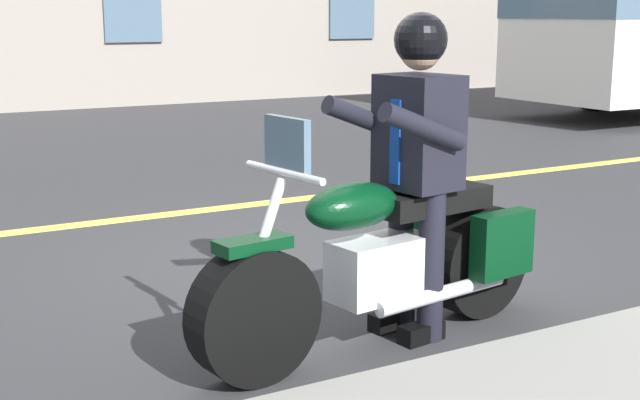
{
  "coord_description": "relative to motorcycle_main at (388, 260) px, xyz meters",
  "views": [
    {
      "loc": [
        2.74,
        5.07,
        1.73
      ],
      "look_at": [
        0.51,
        1.13,
        0.75
      ],
      "focal_mm": 48.41,
      "sensor_mm": 36.0,
      "label": 1
    }
  ],
  "objects": [
    {
      "name": "ground_plane",
      "position": [
        -0.27,
        -1.43,
        -0.45
      ],
      "size": [
        80.0,
        80.0,
        0.0
      ],
      "primitive_type": "plane",
      "color": "#333335"
    },
    {
      "name": "motorcycle_main",
      "position": [
        0.0,
        0.0,
        0.0
      ],
      "size": [
        2.22,
        0.79,
        1.26
      ],
      "color": "black",
      "rests_on": "ground_plane"
    },
    {
      "name": "lane_center_stripe",
      "position": [
        -0.27,
        -3.43,
        -0.45
      ],
      "size": [
        60.0,
        0.16,
        0.01
      ],
      "primitive_type": "cube",
      "color": "#E5DB4C",
      "rests_on": "ground_plane"
    },
    {
      "name": "rider_main",
      "position": [
        -0.19,
        -0.03,
        0.58
      ],
      "size": [
        0.68,
        0.61,
        1.74
      ],
      "color": "black",
      "rests_on": "ground_plane"
    }
  ]
}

